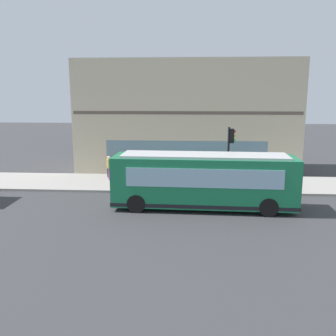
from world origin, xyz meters
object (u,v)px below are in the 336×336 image
at_px(city_bus_nearside, 203,181).
at_px(traffic_light_near_corner, 230,147).
at_px(pedestrian_by_light_pole, 109,166).
at_px(fire_hydrant, 155,183).
at_px(newspaper_vending_box, 233,175).
at_px(pedestrian_near_building_entrance, 109,165).
at_px(pedestrian_walking_along_curb, 125,162).

height_order(city_bus_nearside, traffic_light_near_corner, traffic_light_near_corner).
height_order(traffic_light_near_corner, pedestrian_by_light_pole, traffic_light_near_corner).
xyz_separation_m(fire_hydrant, newspaper_vending_box, (2.50, -5.38, 0.09)).
bearing_deg(city_bus_nearside, newspaper_vending_box, -20.89).
bearing_deg(city_bus_nearside, fire_hydrant, 40.27).
relative_size(pedestrian_near_building_entrance, pedestrian_by_light_pole, 0.91).
xyz_separation_m(fire_hydrant, pedestrian_walking_along_curb, (3.58, 2.62, 0.70)).
xyz_separation_m(city_bus_nearside, pedestrian_by_light_pole, (5.94, 6.62, -0.40)).
height_order(pedestrian_near_building_entrance, pedestrian_walking_along_curb, pedestrian_walking_along_curb).
distance_m(city_bus_nearside, pedestrian_by_light_pole, 8.90).
relative_size(fire_hydrant, pedestrian_by_light_pole, 0.43).
bearing_deg(pedestrian_near_building_entrance, fire_hydrant, -130.68).
bearing_deg(newspaper_vending_box, pedestrian_walking_along_curb, 82.27).
relative_size(pedestrian_walking_along_curb, newspaper_vending_box, 2.03).
bearing_deg(pedestrian_walking_along_curb, pedestrian_by_light_pole, 142.62).
distance_m(traffic_light_near_corner, pedestrian_by_light_pole, 9.01).
bearing_deg(fire_hydrant, pedestrian_by_light_pole, 56.68).
distance_m(pedestrian_near_building_entrance, pedestrian_by_light_pole, 1.00).
bearing_deg(pedestrian_walking_along_curb, city_bus_nearside, -141.74).
bearing_deg(city_bus_nearside, pedestrian_by_light_pole, 48.06).
xyz_separation_m(pedestrian_near_building_entrance, newspaper_vending_box, (-0.80, -9.22, -0.45)).
bearing_deg(newspaper_vending_box, pedestrian_by_light_pole, 91.00).
height_order(pedestrian_walking_along_curb, newspaper_vending_box, pedestrian_walking_along_curb).
height_order(traffic_light_near_corner, pedestrian_walking_along_curb, traffic_light_near_corner).
xyz_separation_m(city_bus_nearside, pedestrian_near_building_entrance, (6.90, 6.89, -0.50)).
distance_m(city_bus_nearside, traffic_light_near_corner, 3.96).
relative_size(pedestrian_near_building_entrance, pedestrian_walking_along_curb, 0.87).
relative_size(city_bus_nearside, pedestrian_by_light_pole, 5.82).
xyz_separation_m(fire_hydrant, pedestrian_by_light_pole, (2.34, 3.56, 0.64)).
height_order(pedestrian_by_light_pole, pedestrian_walking_along_curb, pedestrian_walking_along_curb).
bearing_deg(traffic_light_near_corner, pedestrian_by_light_pole, 72.03).
distance_m(pedestrian_by_light_pole, newspaper_vending_box, 8.96).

